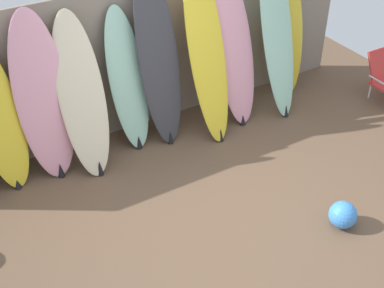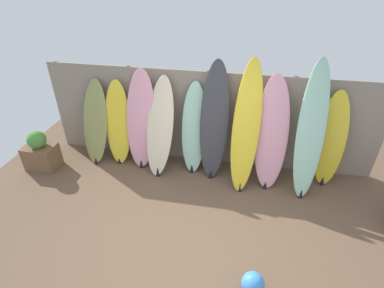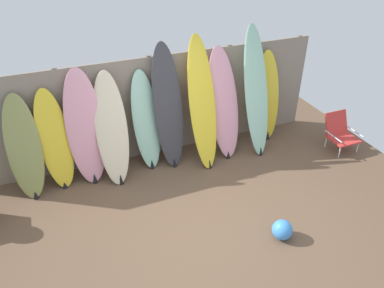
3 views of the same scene
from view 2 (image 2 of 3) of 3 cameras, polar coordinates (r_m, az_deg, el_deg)
name	(u,v)px [view 2 (image 2 of 3)]	position (r m, az deg, el deg)	size (l,w,h in m)	color
ground	(185,236)	(4.56, -1.25, -17.10)	(7.68, 7.68, 0.00)	brown
fence_back	(207,119)	(5.57, 2.94, 4.83)	(6.08, 0.11, 1.80)	gray
surfboard_olive_0	(95,123)	(5.96, -17.96, 3.87)	(0.54, 0.60, 1.59)	olive
surfboard_yellow_1	(118,124)	(5.80, -13.91, 3.77)	(0.51, 0.48, 1.60)	yellow
surfboard_pink_2	(141,121)	(5.55, -9.72, 4.38)	(0.61, 0.53, 1.84)	pink
surfboard_cream_3	(160,128)	(5.38, -6.14, 3.07)	(0.57, 0.75, 1.74)	beige
surfboard_seafoam_4	(194,130)	(5.38, 0.34, 2.73)	(0.46, 0.48, 1.66)	#9ED6BC
surfboard_charcoal_5	(214,123)	(5.18, 4.25, 4.06)	(0.50, 0.56, 2.07)	#38383D
surfboard_yellow_6	(246,128)	(5.02, 10.27, 3.03)	(0.50, 0.86, 2.14)	yellow
surfboard_pink_7	(272,134)	(5.15, 14.95, 1.85)	(0.61, 0.70, 1.91)	pink
surfboard_seafoam_8	(311,132)	(5.12, 21.70, 2.21)	(0.46, 0.82, 2.20)	#9ED6BC
surfboard_yellow_9	(331,141)	(5.54, 24.98, 0.57)	(0.52, 0.40, 1.68)	yellow
planter_box	(41,152)	(6.30, -26.89, -1.42)	(0.56, 0.41, 0.77)	brown
beach_ball	(253,284)	(4.01, 11.53, -24.59)	(0.28, 0.28, 0.28)	#3F8CE5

